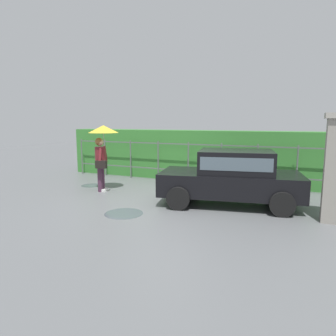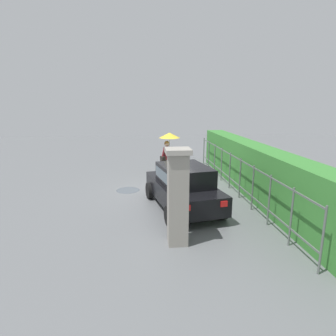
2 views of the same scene
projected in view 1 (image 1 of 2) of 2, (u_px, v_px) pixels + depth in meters
The scene contains 8 objects.
ground_plane at pixel (163, 201), 8.60m from camera, with size 40.00×40.00×0.00m, color slate.
car at pixel (232, 175), 8.10m from camera, with size 3.96×2.44×1.48m.
pedestrian at pixel (102, 142), 9.59m from camera, with size 0.95×0.95×2.12m.
gate_pillar at pixel (336, 167), 6.61m from camera, with size 0.60×0.60×2.42m.
fence_section at pixel (204, 161), 10.72m from camera, with size 11.02×0.05×1.50m.
hedge_row at pixel (210, 156), 11.36m from camera, with size 11.97×0.90×1.90m, color #387F33.
puddle_near at pixel (124, 213), 7.39m from camera, with size 0.95×0.95×0.00m, color #4C545B.
puddle_far at pixel (91, 185), 10.64m from camera, with size 0.71×0.71×0.00m, color #4C545B.
Camera 1 is at (3.57, -7.56, 2.23)m, focal length 32.24 mm.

